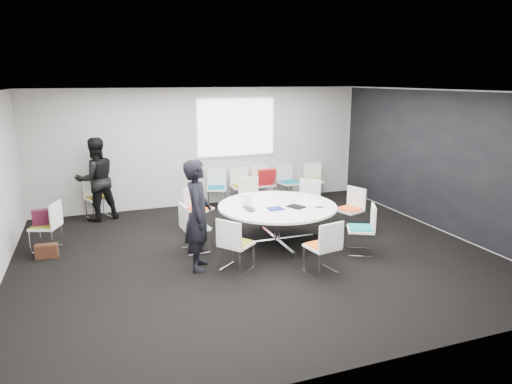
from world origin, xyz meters
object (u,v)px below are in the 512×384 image
object	(u,v)px
chair_ring_e	(195,236)
chair_ring_g	(322,257)
chair_spare_left	(47,235)
chair_back_a	(217,195)
chair_ring_c	(250,205)
person_main	(198,215)
conference_table	(277,215)
chair_ring_a	(349,218)
maroon_bag	(44,217)
chair_ring_f	(236,254)
chair_back_b	(241,193)
chair_back_e	(313,187)
chair_person_back	(98,205)
chair_back_c	(263,191)
chair_ring_b	(309,208)
chair_back_d	(289,189)
chair_ring_h	(361,238)
brown_bag	(47,251)
cup	(276,197)
person_back	(96,179)
chair_ring_d	(199,217)

from	to	relation	value
chair_ring_e	chair_ring_g	size ratio (longest dim) A/B	1.00
chair_ring_g	chair_spare_left	distance (m)	4.89
chair_ring_g	chair_back_a	xyz separation A→B (m)	(-0.54, 4.35, 0.00)
chair_ring_c	person_main	distance (m)	3.00
conference_table	chair_ring_a	xyz separation A→B (m)	(1.62, 0.11, -0.26)
conference_table	maroon_bag	size ratio (longest dim) A/B	5.47
person_main	chair_ring_f	bearing A→B (deg)	-101.26
chair_back_b	chair_spare_left	distance (m)	4.57
chair_back_e	chair_person_back	distance (m)	5.28
chair_ring_a	chair_back_c	distance (m)	2.83
chair_ring_b	chair_back_d	world-z (taller)	same
chair_ring_g	chair_back_e	distance (m)	4.77
chair_ring_g	maroon_bag	distance (m)	4.92
conference_table	chair_ring_f	distance (m)	1.50
chair_ring_h	chair_back_a	bearing A→B (deg)	49.52
maroon_bag	chair_ring_h	bearing A→B (deg)	-21.45
chair_spare_left	chair_person_back	bearing A→B (deg)	-7.01
chair_ring_e	chair_back_a	bearing A→B (deg)	151.63
chair_ring_f	person_main	bearing A→B (deg)	-156.54
chair_spare_left	brown_bag	bearing A→B (deg)	-159.83
chair_ring_a	chair_back_d	bearing A→B (deg)	-15.51
chair_ring_a	cup	distance (m)	1.58
chair_ring_f	chair_ring_b	bearing A→B (deg)	92.98
chair_back_b	chair_back_d	xyz separation A→B (m)	(1.26, -0.01, 0.00)
chair_ring_c	chair_back_e	xyz separation A→B (m)	(2.10, 1.07, 0.00)
person_back	brown_bag	xyz separation A→B (m)	(-0.91, -2.00, -0.78)
chair_back_d	chair_person_back	size ratio (longest dim) A/B	1.00
maroon_bag	chair_back_c	bearing A→B (deg)	20.14
chair_back_c	chair_ring_b	bearing A→B (deg)	96.71
cup	chair_ring_b	bearing A→B (deg)	31.61
chair_ring_c	chair_ring_d	bearing A→B (deg)	26.48
person_main	chair_back_d	bearing A→B (deg)	-25.05
chair_back_c	chair_person_back	size ratio (longest dim) A/B	1.00
person_main	brown_bag	world-z (taller)	person_main
person_main	chair_ring_b	bearing A→B (deg)	-41.62
cup	conference_table	bearing A→B (deg)	-110.28
chair_person_back	person_back	world-z (taller)	person_back
chair_ring_e	chair_back_b	bearing A→B (deg)	141.36
person_main	brown_bag	xyz separation A→B (m)	(-2.37, 1.33, -0.78)
chair_back_a	brown_bag	distance (m)	4.21
chair_ring_b	chair_back_c	xyz separation A→B (m)	(-0.38, 1.77, 0.00)
conference_table	chair_ring_b	bearing A→B (deg)	41.53
chair_ring_g	chair_ring_b	bearing A→B (deg)	57.39
chair_ring_d	chair_back_e	size ratio (longest dim) A/B	1.00
cup	brown_bag	distance (m)	4.23
chair_spare_left	chair_ring_e	bearing A→B (deg)	-91.28
chair_back_e	person_main	world-z (taller)	person_main
chair_ring_c	chair_back_a	size ratio (longest dim) A/B	1.00
chair_ring_h	cup	world-z (taller)	chair_ring_h
conference_table	chair_back_b	bearing A→B (deg)	85.75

